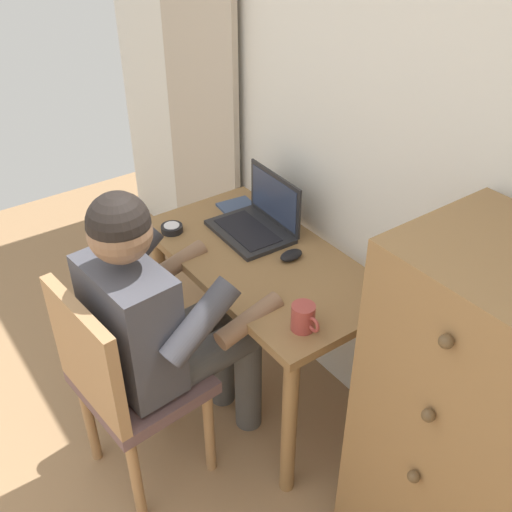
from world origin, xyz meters
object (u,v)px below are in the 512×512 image
person_seated (163,318)px  notebook_pad (241,211)px  computer_mouse (291,255)px  desk_clock (172,228)px  dresser (472,434)px  desk (262,283)px  coffee_mug (304,318)px  laptop (258,220)px  chair (123,380)px

person_seated → notebook_pad: 0.72m
person_seated → computer_mouse: 0.56m
computer_mouse → desk_clock: bearing=-151.7°
computer_mouse → dresser: bearing=-5.8°
desk → notebook_pad: bearing=158.3°
coffee_mug → dresser: bearing=18.7°
coffee_mug → desk: bearing=161.9°
dresser → computer_mouse: size_ratio=12.40×
laptop → notebook_pad: bearing=169.5°
person_seated → laptop: bearing=111.7°
person_seated → notebook_pad: (-0.40, 0.60, 0.04)m
computer_mouse → coffee_mug: 0.41m
coffee_mug → desk_clock: bearing=-176.0°
computer_mouse → notebook_pad: bearing=169.6°
computer_mouse → desk_clock: computer_mouse is taller
desk → chair: 0.66m
person_seated → computer_mouse: person_seated is taller
desk → notebook_pad: notebook_pad is taller
person_seated → notebook_pad: size_ratio=5.80×
chair → coffee_mug: bearing=56.4°
notebook_pad → person_seated: bearing=-50.1°
desk → desk_clock: size_ratio=11.68×
chair → person_seated: person_seated is taller
person_seated → computer_mouse: bearing=88.6°
notebook_pad → laptop: bearing=-3.9°
desk_clock → notebook_pad: bearing=84.0°
dresser → computer_mouse: (-0.90, 0.03, 0.12)m
dresser → notebook_pad: dresser is taller
person_seated → coffee_mug: person_seated is taller
computer_mouse → notebook_pad: computer_mouse is taller
chair → desk_clock: (-0.44, 0.46, 0.23)m
chair → computer_mouse: chair is taller
desk → coffee_mug: bearing=-18.1°
laptop → computer_mouse: laptop is taller
desk → dresser: (0.98, 0.05, 0.02)m
notebook_pad → desk: bearing=-15.2°
notebook_pad → coffee_mug: coffee_mug is taller
desk_clock → notebook_pad: size_ratio=0.43×
chair → desk_clock: 0.68m
desk_clock → dresser: bearing=10.3°
desk → person_seated: 0.48m
desk_clock → coffee_mug: coffee_mug is taller
desk → coffee_mug: coffee_mug is taller
chair → notebook_pad: chair is taller
person_seated → desk_clock: 0.51m
computer_mouse → desk_clock: size_ratio=1.11×
laptop → coffee_mug: bearing=-22.3°
desk → person_seated: size_ratio=0.86×
chair → person_seated: size_ratio=0.74×
dresser → coffee_mug: 0.61m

